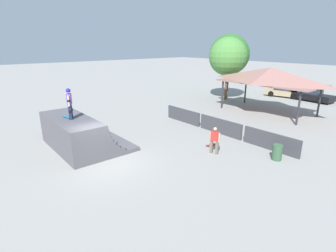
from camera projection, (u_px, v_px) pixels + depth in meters
ground_plane at (105, 163)px, 13.77m from camera, size 160.00×160.00×0.00m
quarter_pipe_ramp at (78, 134)px, 15.53m from camera, size 5.39×3.89×1.92m
skater_on_deck at (69, 101)px, 14.56m from camera, size 0.73×0.47×1.74m
skateboard_on_deck at (67, 117)px, 15.05m from camera, size 0.83×0.34×0.09m
bystander_walking at (215, 139)px, 14.71m from camera, size 0.63×0.32×1.57m
skateboard_on_ground at (211, 145)px, 16.07m from camera, size 0.31×0.78×0.09m
barrier_fence at (220, 126)px, 18.11m from camera, size 11.08×0.12×1.05m
pavilion_shelter at (270, 75)px, 23.00m from camera, size 8.58×4.45×4.01m
tree_beside_pavilion at (228, 57)px, 28.08m from camera, size 4.06×4.06×6.69m
tree_far_back at (229, 55)px, 28.83m from camera, size 4.39×4.39×7.01m
trash_bin at (277, 152)px, 14.04m from camera, size 0.52×0.52×0.85m
parked_car_tan at (284, 92)px, 30.74m from camera, size 4.36×2.45×1.27m
parked_car_black at (311, 95)px, 28.58m from camera, size 4.62×2.10×1.27m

